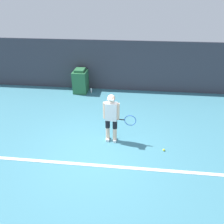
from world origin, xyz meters
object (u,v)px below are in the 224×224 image
object	(u,v)px
tennis_player	(112,117)
tennis_ball	(164,150)
covered_chair	(81,81)
water_bottle	(91,90)

from	to	relation	value
tennis_player	tennis_ball	xyz separation A→B (m)	(1.55, -0.35, -0.82)
tennis_ball	covered_chair	xyz separation A→B (m)	(-3.36, 3.93, 0.48)
tennis_player	water_bottle	distance (m)	3.82
tennis_player	tennis_ball	distance (m)	1.79
tennis_ball	water_bottle	world-z (taller)	water_bottle
tennis_player	tennis_ball	bearing A→B (deg)	-8.41
water_bottle	tennis_player	bearing A→B (deg)	-69.23
tennis_ball	water_bottle	distance (m)	4.81
tennis_ball	covered_chair	distance (m)	5.19
tennis_ball	water_bottle	bearing A→B (deg)	126.80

